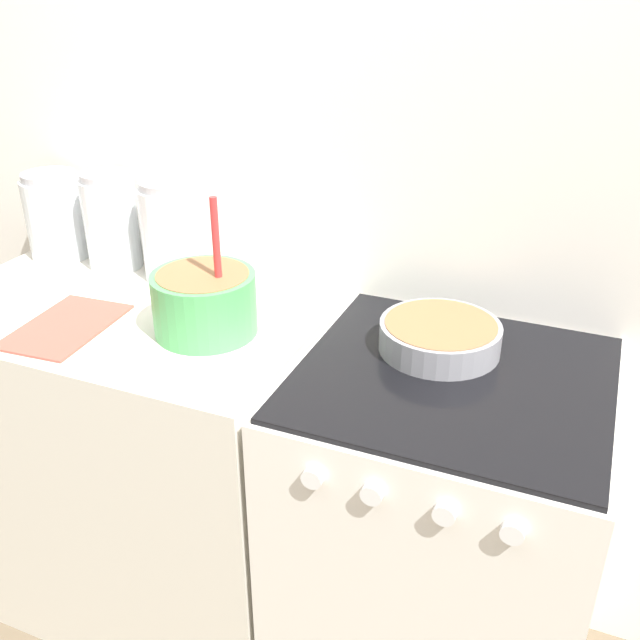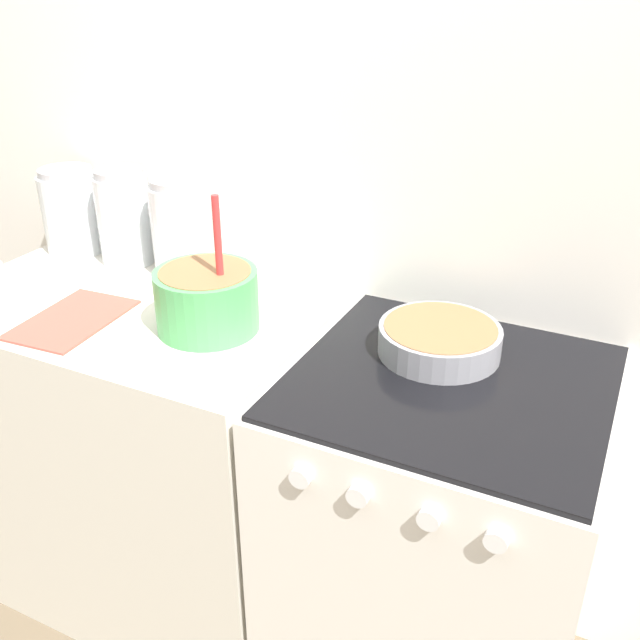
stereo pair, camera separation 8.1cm
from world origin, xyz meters
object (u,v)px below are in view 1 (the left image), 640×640
(storage_jar_right, at_px, (172,237))
(storage_jar_middle, at_px, (112,227))
(stove, at_px, (437,542))
(baking_pan, at_px, (440,336))
(mixing_bowl, at_px, (204,299))
(storage_jar_left, at_px, (56,221))

(storage_jar_right, bearing_deg, storage_jar_middle, -180.00)
(stove, bearing_deg, baking_pan, 121.30)
(mixing_bowl, xyz_separation_m, storage_jar_right, (-0.23, 0.24, 0.03))
(mixing_bowl, distance_m, baking_pan, 0.52)
(storage_jar_left, height_order, storage_jar_middle, storage_jar_middle)
(mixing_bowl, height_order, storage_jar_right, mixing_bowl)
(mixing_bowl, bearing_deg, storage_jar_right, 134.83)
(mixing_bowl, xyz_separation_m, storage_jar_left, (-0.61, 0.24, 0.02))
(stove, xyz_separation_m, baking_pan, (-0.05, 0.09, 0.49))
(storage_jar_left, distance_m, storage_jar_right, 0.38)
(storage_jar_right, bearing_deg, baking_pan, -9.09)
(stove, distance_m, mixing_bowl, 0.77)
(storage_jar_middle, bearing_deg, stove, -11.94)
(storage_jar_middle, bearing_deg, storage_jar_left, 180.00)
(baking_pan, relative_size, storage_jar_left, 1.08)
(storage_jar_left, xyz_separation_m, storage_jar_middle, (0.19, -0.00, 0.01))
(baking_pan, bearing_deg, stove, -58.70)
(stove, bearing_deg, storage_jar_right, 165.33)
(stove, distance_m, storage_jar_left, 1.31)
(baking_pan, bearing_deg, storage_jar_right, 170.91)
(mixing_bowl, bearing_deg, storage_jar_middle, 150.84)
(mixing_bowl, relative_size, baking_pan, 1.23)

